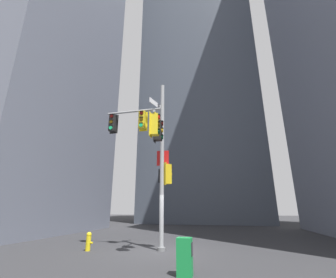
% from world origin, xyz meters
% --- Properties ---
extents(ground, '(120.00, 120.00, 0.00)m').
position_xyz_m(ground, '(0.00, 0.00, 0.00)').
color(ground, '#2D2D30').
extents(building_mid_block, '(17.12, 17.12, 44.71)m').
position_xyz_m(building_mid_block, '(0.16, 26.13, 22.36)').
color(building_mid_block, '#4C5460').
rests_on(building_mid_block, ground).
extents(signal_pole_assembly, '(3.77, 2.97, 8.59)m').
position_xyz_m(signal_pole_assembly, '(-0.49, -0.33, 5.11)').
color(signal_pole_assembly, '#9EA0A3').
rests_on(signal_pole_assembly, ground).
extents(fire_hydrant, '(0.33, 0.23, 0.81)m').
position_xyz_m(fire_hydrant, '(-3.30, -0.79, 0.43)').
color(fire_hydrant, yellow).
rests_on(fire_hydrant, ground).
extents(newspaper_box, '(0.45, 0.36, 1.04)m').
position_xyz_m(newspaper_box, '(1.74, -3.78, 0.52)').
color(newspaper_box, '#198C3F').
rests_on(newspaper_box, ground).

